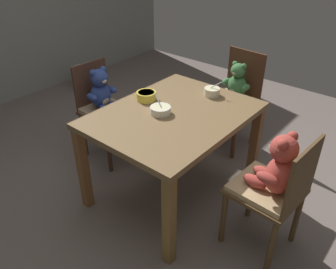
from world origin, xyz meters
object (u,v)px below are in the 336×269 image
object	(u,v)px
teddy_chair_near_right	(235,93)
porridge_bowl_white_center	(160,110)
dining_table	(173,124)
teddy_chair_near_front	(275,179)
porridge_bowl_yellow_far_center	(146,96)
porridge_bowl_cream_near_right	(212,92)
metal_pail	(83,78)
teddy_chair_far_center	(103,101)

from	to	relation	value
teddy_chair_near_right	porridge_bowl_white_center	size ratio (longest dim) A/B	5.94
dining_table	teddy_chair_near_front	world-z (taller)	teddy_chair_near_front
dining_table	teddy_chair_near_right	size ratio (longest dim) A/B	1.29
teddy_chair_near_right	teddy_chair_near_front	bearing A→B (deg)	45.52
porridge_bowl_yellow_far_center	porridge_bowl_cream_near_right	bearing A→B (deg)	-41.67
porridge_bowl_white_center	porridge_bowl_cream_near_right	size ratio (longest dim) A/B	1.20
metal_pail	porridge_bowl_cream_near_right	bearing A→B (deg)	-100.68
dining_table	teddy_chair_far_center	bearing A→B (deg)	87.95
porridge_bowl_white_center	porridge_bowl_yellow_far_center	world-z (taller)	porridge_bowl_white_center
teddy_chair_near_right	porridge_bowl_yellow_far_center	xyz separation A→B (m)	(-0.89, 0.25, 0.22)
porridge_bowl_cream_near_right	porridge_bowl_white_center	bearing A→B (deg)	166.95
teddy_chair_near_right	metal_pail	world-z (taller)	teddy_chair_near_right
teddy_chair_far_center	porridge_bowl_yellow_far_center	xyz separation A→B (m)	(0.00, -0.51, 0.21)
teddy_chair_near_right	porridge_bowl_cream_near_right	xyz separation A→B (m)	(-0.52, -0.08, 0.21)
dining_table	porridge_bowl_cream_near_right	size ratio (longest dim) A/B	9.20
dining_table	teddy_chair_near_front	xyz separation A→B (m)	(-0.03, -0.79, -0.06)
teddy_chair_far_center	porridge_bowl_cream_near_right	bearing A→B (deg)	27.12
porridge_bowl_cream_near_right	teddy_chair_far_center	bearing A→B (deg)	113.94
dining_table	teddy_chair_near_front	size ratio (longest dim) A/B	1.33
dining_table	teddy_chair_near_right	distance (m)	0.92
teddy_chair_near_right	porridge_bowl_yellow_far_center	size ratio (longest dim) A/B	6.02
porridge_bowl_cream_near_right	teddy_chair_near_right	bearing A→B (deg)	8.87
teddy_chair_near_front	porridge_bowl_yellow_far_center	xyz separation A→B (m)	(0.06, 1.07, 0.19)
teddy_chair_near_right	dining_table	bearing A→B (deg)	6.57
porridge_bowl_white_center	teddy_chair_near_front	bearing A→B (deg)	-87.44
teddy_chair_far_center	porridge_bowl_cream_near_right	world-z (taller)	teddy_chair_far_center
teddy_chair_far_center	porridge_bowl_cream_near_right	distance (m)	0.94
porridge_bowl_cream_near_right	metal_pail	size ratio (longest dim) A/B	0.43
metal_pail	porridge_bowl_white_center	bearing A→B (deg)	-112.92
teddy_chair_far_center	dining_table	bearing A→B (deg)	1.12
dining_table	teddy_chair_far_center	size ratio (longest dim) A/B	1.35
teddy_chair_near_front	porridge_bowl_cream_near_right	distance (m)	0.88
teddy_chair_near_front	porridge_bowl_yellow_far_center	world-z (taller)	teddy_chair_near_front
metal_pail	porridge_bowl_yellow_far_center	bearing A→B (deg)	-112.84
teddy_chair_near_right	porridge_bowl_cream_near_right	bearing A→B (deg)	13.42
porridge_bowl_white_center	metal_pail	bearing A→B (deg)	67.08
dining_table	teddy_chair_near_right	bearing A→B (deg)	2.02
porridge_bowl_yellow_far_center	metal_pail	bearing A→B (deg)	67.16
metal_pail	teddy_chair_near_front	bearing A→B (deg)	-106.05
porridge_bowl_cream_near_right	porridge_bowl_yellow_far_center	xyz separation A→B (m)	(-0.37, 0.33, 0.00)
teddy_chair_far_center	porridge_bowl_yellow_far_center	bearing A→B (deg)	3.30
dining_table	porridge_bowl_white_center	bearing A→B (deg)	138.22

